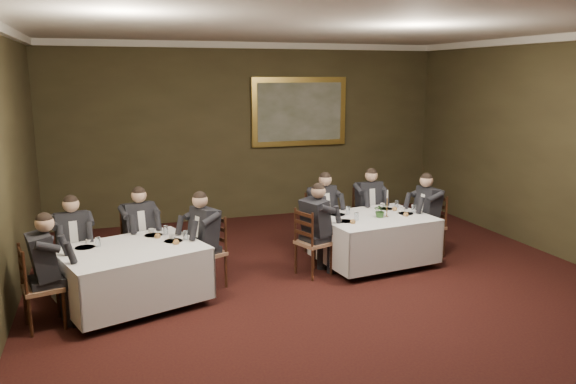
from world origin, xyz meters
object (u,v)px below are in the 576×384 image
centerpiece (380,210)px  chair_sec_backright (140,259)px  diner_main_backleft (322,223)px  diner_main_backright (368,217)px  diner_main_endleft (314,241)px  diner_main_endright (428,225)px  chair_main_backright (367,230)px  chair_main_endleft (313,256)px  diner_sec_endright (207,251)px  chair_main_endright (428,238)px  diner_sec_backleft (74,256)px  table_main (374,236)px  candlestick (387,206)px  painting (299,112)px  diner_sec_backright (140,244)px  chair_sec_backleft (76,272)px  chair_main_backleft (321,236)px  chair_sec_endright (208,267)px  chair_sec_endleft (43,304)px  diner_sec_endleft (43,285)px  table_second (132,271)px

centerpiece → chair_sec_backright: bearing=170.6°
diner_main_backleft → diner_main_backright: (0.89, 0.11, 0.00)m
diner_main_endleft → diner_main_endright: same height
chair_main_backright → chair_main_endleft: 1.74m
diner_main_backleft → diner_sec_endright: (-2.06, -0.91, 0.00)m
diner_main_backleft → diner_main_endleft: size_ratio=1.00×
chair_main_endright → diner_sec_backleft: bearing=85.3°
table_main → chair_main_backright: (0.34, 0.91, -0.17)m
diner_sec_endright → candlestick: bearing=-111.9°
diner_main_endleft → painting: bearing=144.1°
diner_sec_backright → diner_main_endright: bearing=160.6°
centerpiece → diner_sec_backright: bearing=170.7°
chair_sec_backleft → diner_sec_endright: bearing=159.8°
table_main → chair_main_endleft: 1.07m
centerpiece → candlestick: (0.11, 0.01, 0.04)m
chair_main_backleft → diner_main_endleft: bearing=46.7°
diner_main_endright → diner_main_backleft: bearing=63.8°
chair_main_endright → painting: size_ratio=0.50×
chair_main_backleft → chair_sec_endright: (-2.04, -0.91, 0.00)m
table_main → chair_main_endright: size_ratio=1.82×
table_main → centerpiece: 0.44m
diner_main_endright → chair_sec_endleft: 5.75m
chair_sec_backleft → chair_main_backright: bearing=179.6°
diner_main_backleft → diner_main_endleft: same height
chair_sec_backright → candlestick: bearing=156.4°
chair_sec_backright → diner_sec_endleft: diner_sec_endleft is taller
diner_sec_backright → painting: size_ratio=0.67×
centerpiece → diner_sec_backleft: bearing=176.3°
diner_sec_backleft → table_main: bearing=168.5°
diner_main_backright → candlestick: bearing=80.1°
chair_sec_backleft → chair_sec_endright: bearing=160.0°
chair_main_endright → diner_sec_endright: (-3.66, -0.25, 0.23)m
chair_main_backleft → candlestick: bearing=115.0°
chair_sec_backleft → diner_sec_backleft: (0.00, -0.01, 0.23)m
chair_main_endright → painting: painting is taller
diner_main_backleft → candlestick: (0.73, -0.84, 0.41)m
table_main → diner_main_backleft: 0.96m
chair_main_endleft → painting: bearing=144.0°
table_second → chair_main_endright: bearing=7.1°
chair_main_endleft → diner_sec_endleft: size_ratio=0.74×
table_main → chair_sec_endright: chair_sec_endright is taller
diner_main_endleft → diner_sec_backleft: size_ratio=1.00×
chair_sec_backleft → diner_sec_endleft: size_ratio=0.74×
chair_main_backleft → diner_main_backright: diner_main_backright is taller
chair_sec_backright → chair_sec_endright: bearing=129.1°
chair_main_endleft → chair_sec_backright: (-2.41, 0.65, 0.00)m
chair_main_backright → diner_sec_backleft: diner_sec_backleft is taller
diner_sec_backleft → chair_sec_backleft: bearing=-90.0°
chair_main_endleft → candlestick: 1.38m
candlestick → painting: painting is taller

